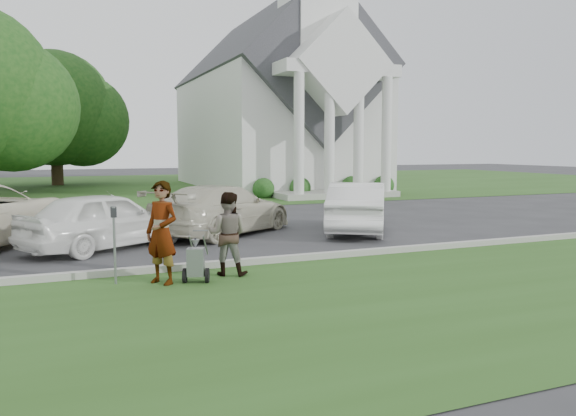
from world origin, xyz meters
TOP-DOWN VIEW (x-y plane):
  - ground at (0.00, 0.00)m, footprint 120.00×120.00m
  - grass_strip at (0.00, -3.00)m, footprint 80.00×7.00m
  - church_lawn at (0.00, 27.00)m, footprint 80.00×30.00m
  - curb at (0.00, 0.55)m, footprint 80.00×0.18m
  - church at (9.00, 23.11)m, footprint 9.19×19.00m
  - tree_back at (-4.01, 29.99)m, footprint 9.61×7.60m
  - striping_cart at (-1.69, -0.57)m, footprint 0.69×1.02m
  - person_left at (-2.28, -0.43)m, footprint 0.78×0.82m
  - person_right at (-0.98, -0.20)m, footprint 0.98×0.91m
  - parking_meter_near at (-3.08, -0.14)m, footprint 0.10×0.09m
  - car_b at (-2.93, 3.76)m, footprint 4.50×3.58m
  - car_c at (0.36, 4.95)m, footprint 5.18×4.58m
  - car_d at (4.23, 3.95)m, footprint 3.68×4.61m

SIDE VIEW (x-z plane):
  - ground at x=0.00m, z-range 0.00..0.00m
  - grass_strip at x=0.00m, z-range 0.00..0.01m
  - church_lawn at x=0.00m, z-range 0.00..0.01m
  - curb at x=0.00m, z-range 0.00..0.15m
  - striping_cart at x=-1.69m, z-range -0.06..0.82m
  - car_b at x=-2.93m, z-range 0.00..1.44m
  - car_c at x=0.36m, z-range 0.00..1.44m
  - car_d at x=4.23m, z-range 0.00..1.47m
  - person_right at x=-0.98m, z-range 0.00..1.62m
  - parking_meter_near at x=-3.08m, z-range 0.19..1.63m
  - person_left at x=-2.28m, z-range 0.00..1.88m
  - tree_back at x=-4.01m, z-range 0.28..9.17m
  - church at x=9.00m, z-range -6.11..17.99m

